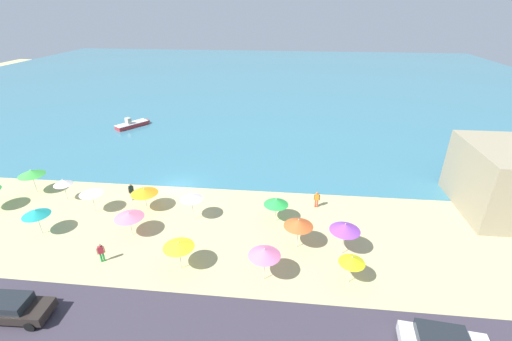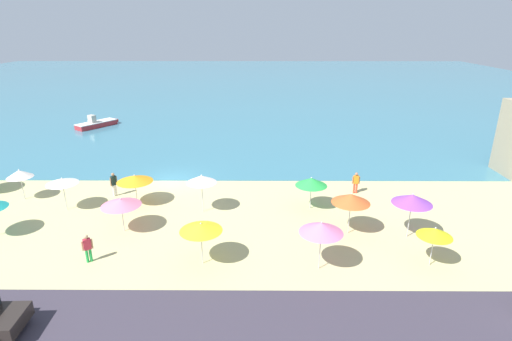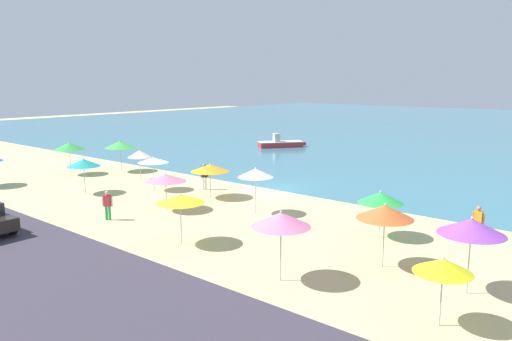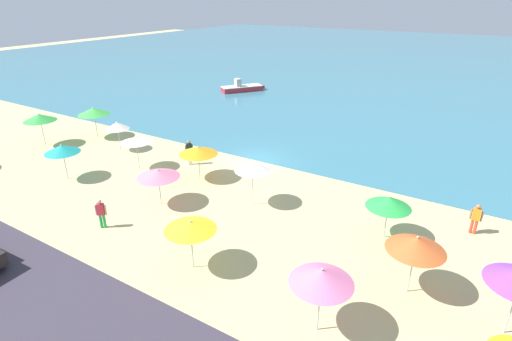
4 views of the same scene
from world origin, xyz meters
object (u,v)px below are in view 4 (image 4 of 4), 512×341
beach_umbrella_0 (94,111)px  beach_umbrella_9 (62,149)px  beach_umbrella_2 (322,276)px  beach_umbrella_4 (416,244)px  bather_1 (476,217)px  beach_umbrella_5 (158,174)px  beach_umbrella_3 (389,202)px  beach_umbrella_7 (253,167)px  beach_umbrella_11 (198,151)px  beach_umbrella_13 (40,117)px  beach_umbrella_12 (190,226)px  skiff_nearshore (242,88)px  bather_0 (101,212)px  beach_umbrella_8 (117,126)px  bather_2 (189,151)px  beach_umbrella_6 (136,140)px

beach_umbrella_0 → beach_umbrella_9: (5.02, -6.30, -0.17)m
beach_umbrella_2 → beach_umbrella_4: 4.35m
beach_umbrella_4 → bather_1: 6.43m
beach_umbrella_2 → beach_umbrella_5: (-11.19, 3.89, -0.45)m
beach_umbrella_3 → beach_umbrella_5: 12.03m
beach_umbrella_5 → beach_umbrella_7: (4.41, 2.68, 0.43)m
beach_umbrella_2 → beach_umbrella_11: 13.84m
beach_umbrella_2 → beach_umbrella_11: (-11.48, 7.71, -0.44)m
beach_umbrella_7 → beach_umbrella_9: bearing=-164.4°
beach_umbrella_13 → beach_umbrella_7: bearing=1.2°
beach_umbrella_13 → bather_1: 29.87m
beach_umbrella_0 → beach_umbrella_7: beach_umbrella_7 is taller
beach_umbrella_7 → bather_1: 11.36m
beach_umbrella_7 → beach_umbrella_2: bearing=-44.1°
beach_umbrella_2 → beach_umbrella_12: 6.01m
beach_umbrella_12 → skiff_nearshore: beach_umbrella_12 is taller
beach_umbrella_2 → beach_umbrella_13: 26.31m
beach_umbrella_9 → bather_0: bearing=-21.9°
beach_umbrella_3 → bather_1: bearing=36.0°
beach_umbrella_9 → beach_umbrella_8: bearing=102.2°
beach_umbrella_5 → bather_1: bearing=21.0°
beach_umbrella_13 → skiff_nearshore: 23.73m
beach_umbrella_3 → beach_umbrella_4: beach_umbrella_4 is taller
beach_umbrella_3 → bather_2: (-13.91, 2.04, -0.94)m
beach_umbrella_6 → beach_umbrella_12: size_ratio=0.98×
beach_umbrella_7 → bather_2: size_ratio=1.49×
beach_umbrella_9 → beach_umbrella_6: bearing=53.1°
beach_umbrella_5 → beach_umbrella_8: beach_umbrella_8 is taller
beach_umbrella_11 → beach_umbrella_12: size_ratio=1.03×
beach_umbrella_5 → beach_umbrella_7: beach_umbrella_7 is taller
beach_umbrella_6 → bather_2: 3.56m
bather_0 → beach_umbrella_11: bearing=86.3°
beach_umbrella_13 → beach_umbrella_2: bearing=-13.6°
beach_umbrella_0 → bather_1: (27.72, 0.19, -1.30)m
beach_umbrella_0 → skiff_nearshore: bearing=87.2°
bather_0 → skiff_nearshore: bearing=110.3°
skiff_nearshore → bather_0: bearing=-69.7°
beach_umbrella_3 → beach_umbrella_8: size_ratio=1.01×
beach_umbrella_9 → beach_umbrella_12: (12.66, -2.81, 0.06)m
beach_umbrella_7 → beach_umbrella_8: size_ratio=1.17×
beach_umbrella_13 → bather_1: bearing=6.9°
skiff_nearshore → beach_umbrella_6: bearing=-73.6°
beach_umbrella_0 → beach_umbrella_2: bearing=-22.0°
beach_umbrella_6 → beach_umbrella_7: (9.21, -0.24, 0.26)m
beach_umbrella_4 → beach_umbrella_7: (-9.04, 2.86, 0.06)m
skiff_nearshore → bather_2: bearing=-65.8°
beach_umbrella_8 → beach_umbrella_11: (8.30, -0.83, -0.02)m
beach_umbrella_0 → beach_umbrella_4: (25.94, -5.84, 0.05)m
beach_umbrella_7 → skiff_nearshore: bearing=124.6°
beach_umbrella_8 → bather_1: 23.89m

